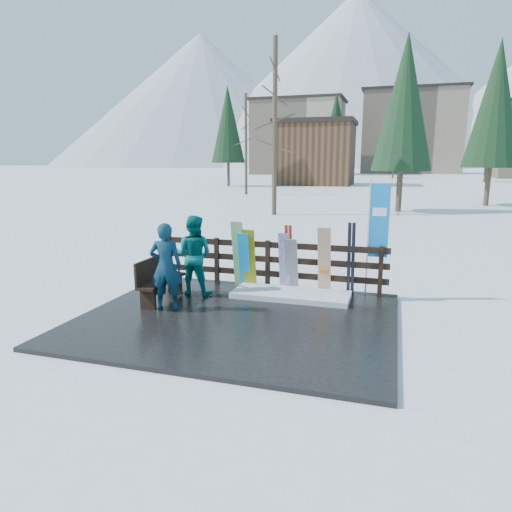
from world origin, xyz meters
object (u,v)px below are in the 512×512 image
(rental_flag, at_px, (377,225))
(person_back, at_px, (194,255))
(bench, at_px, (159,278))
(snowboard_4, at_px, (291,265))
(snowboard_3, at_px, (285,262))
(snowboard_1, at_px, (239,255))
(snowboard_5, at_px, (324,261))
(snowboard_2, at_px, (249,259))
(snowboard_0, at_px, (244,261))
(person_front, at_px, (166,267))

(rental_flag, height_order, person_back, rental_flag)
(bench, xyz_separation_m, snowboard_4, (2.60, 1.47, 0.12))
(snowboard_3, distance_m, snowboard_4, 0.18)
(snowboard_1, xyz_separation_m, person_back, (-0.80, -0.77, 0.09))
(bench, bearing_deg, snowboard_5, 23.69)
(snowboard_2, xyz_separation_m, snowboard_3, (0.85, -0.00, -0.02))
(snowboard_3, distance_m, person_back, 2.08)
(person_back, bearing_deg, snowboard_2, -146.76)
(snowboard_3, height_order, snowboard_4, snowboard_3)
(snowboard_4, bearing_deg, snowboard_1, -180.00)
(snowboard_3, bearing_deg, snowboard_1, 180.00)
(snowboard_5, bearing_deg, snowboard_3, -180.00)
(snowboard_0, xyz_separation_m, snowboard_1, (-0.14, 0.00, 0.14))
(snowboard_5, distance_m, person_back, 2.94)
(snowboard_0, height_order, person_back, person_back)
(snowboard_2, bearing_deg, snowboard_4, 0.00)
(bench, height_order, snowboard_1, snowboard_1)
(snowboard_1, bearing_deg, snowboard_3, -0.00)
(snowboard_2, distance_m, snowboard_5, 1.77)
(snowboard_3, distance_m, person_front, 2.80)
(snowboard_0, bearing_deg, snowboard_3, -0.00)
(snowboard_1, bearing_deg, snowboard_2, 0.00)
(rental_flag, bearing_deg, person_front, -150.73)
(snowboard_0, height_order, snowboard_1, snowboard_1)
(snowboard_4, height_order, person_back, person_back)
(snowboard_2, relative_size, snowboard_5, 0.91)
(rental_flag, relative_size, person_front, 1.45)
(bench, height_order, person_back, person_back)
(snowboard_0, relative_size, person_front, 0.76)
(snowboard_2, relative_size, snowboard_4, 1.11)
(snowboard_1, xyz_separation_m, rental_flag, (3.11, 0.27, 0.79))
(snowboard_2, bearing_deg, snowboard_5, -0.00)
(person_back, bearing_deg, bench, 50.75)
(bench, relative_size, snowboard_0, 1.10)
(snowboard_0, bearing_deg, person_front, -117.25)
(snowboard_0, xyz_separation_m, snowboard_4, (1.14, 0.00, -0.04))
(snowboard_1, xyz_separation_m, snowboard_2, (0.27, 0.00, -0.09))
(snowboard_3, bearing_deg, snowboard_2, 180.00)
(bench, height_order, snowboard_5, snowboard_5)
(snowboard_3, xyz_separation_m, snowboard_5, (0.91, 0.00, 0.08))
(rental_flag, bearing_deg, person_back, -165.09)
(snowboard_4, height_order, person_front, person_front)
(snowboard_0, relative_size, rental_flag, 0.52)
(snowboard_0, height_order, snowboard_2, snowboard_2)
(bench, relative_size, snowboard_4, 1.15)
(snowboard_1, relative_size, snowboard_4, 1.26)
(snowboard_4, relative_size, person_back, 0.72)
(snowboard_3, height_order, person_back, person_back)
(bench, bearing_deg, snowboard_0, 45.15)
(snowboard_3, xyz_separation_m, person_back, (-1.92, -0.77, 0.20))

